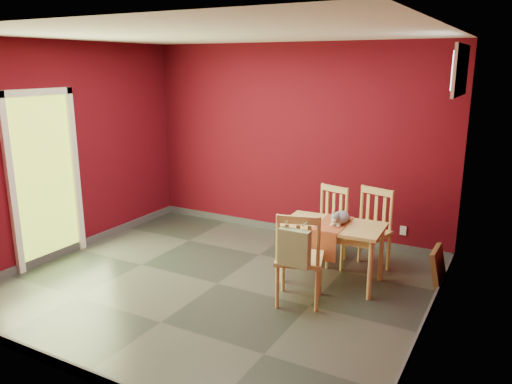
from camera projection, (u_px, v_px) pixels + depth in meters
The scene contains 13 objects.
ground at pixel (218, 283), 5.64m from camera, with size 4.50×4.50×0.00m, color #2D342D.
room_shell at pixel (217, 279), 5.63m from camera, with size 4.50×4.50×4.50m.
doorway at pixel (44, 173), 6.06m from camera, with size 0.06×1.01×2.13m.
window at pixel (460, 70), 4.87m from camera, with size 0.05×0.90×0.50m.
outlet_plate at pixel (403, 231), 6.51m from camera, with size 0.08×0.01×0.12m, color silver.
dining_table at pixel (333, 231), 5.56m from camera, with size 1.13×0.70×0.69m.
table_runner at pixel (330, 231), 5.46m from camera, with size 0.34×0.67×0.33m.
chair_far_left at pixel (327, 223), 6.24m from camera, with size 0.53×0.53×0.94m.
chair_far_right at pixel (369, 230), 5.91m from camera, with size 0.56×0.56×0.99m.
chair_near at pixel (299, 257), 5.06m from camera, with size 0.58×0.58×0.99m.
tote_bag at pixel (294, 248), 4.80m from camera, with size 0.31×0.19×0.44m.
cat at pixel (340, 215), 5.53m from camera, with size 0.20×0.38×0.19m, color slate, non-canonical shape.
picture_frame at pixel (438, 268), 5.50m from camera, with size 0.15×0.45×0.45m.
Camera 1 is at (2.89, -4.35, 2.41)m, focal length 35.00 mm.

